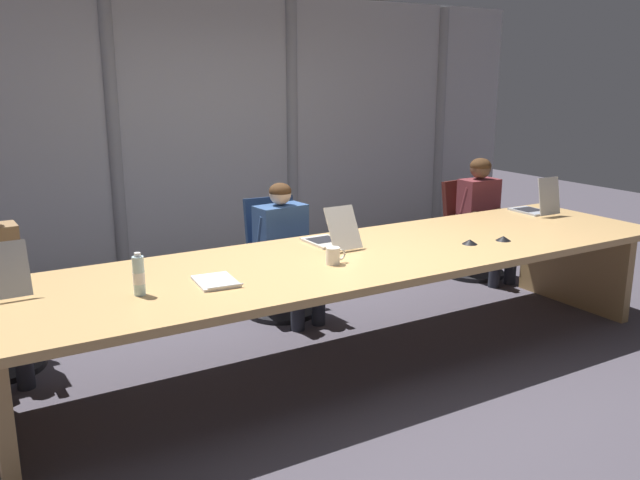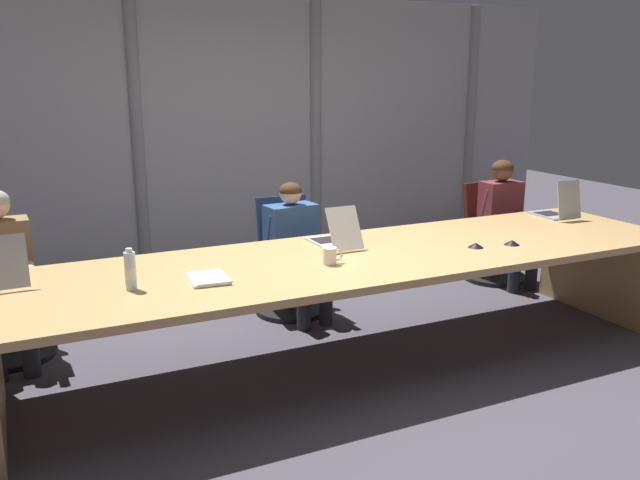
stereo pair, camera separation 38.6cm
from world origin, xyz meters
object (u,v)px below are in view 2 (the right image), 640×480
Objects in this scene: office_chair_left_end at (6,308)px; conference_mic_middle at (512,242)px; spiral_notepad at (208,279)px; laptop_center at (556,210)px; office_chair_left_mid at (289,270)px; water_bottle_primary at (130,271)px; laptop_left_mid at (334,237)px; person_left_mid at (296,243)px; laptop_left_end at (6,273)px; office_chair_center at (492,243)px; person_left_end at (2,268)px; conference_mic_left_side at (476,245)px; coffee_mug_near at (330,256)px; person_center at (506,214)px.

office_chair_left_end is 3.60m from conference_mic_middle.
laptop_center is at bearing 13.19° from spiral_notepad.
laptop_center is 2.32m from office_chair_left_mid.
laptop_left_mid is at bearing 15.29° from water_bottle_primary.
conference_mic_middle is (1.16, -1.20, 0.15)m from person_left_mid.
laptop_left_end reaches higher than conference_mic_middle.
laptop_left_mid is at bearing 93.64° from laptop_center.
conference_mic_middle is at bearing -42.66° from office_chair_center.
office_chair_center is 4.29m from person_left_end.
laptop_center is 1.36m from conference_mic_left_side.
spiral_notepad is at bearing -75.43° from office_chair_center.
coffee_mug_near is 1.40m from conference_mic_middle.
person_left_mid is (-2.13, 0.63, -0.20)m from laptop_center.
person_left_end is (-2.14, 0.67, -0.13)m from laptop_left_mid.
person_center reaches higher than office_chair_center.
laptop_left_mid reaches higher than water_bottle_primary.
person_left_mid is 9.99× the size of conference_mic_middle.
conference_mic_middle is at bearing 65.52° from office_chair_left_end.
laptop_left_mid reaches higher than office_chair_center.
laptop_left_end reaches higher than coffee_mug_near.
office_chair_center is at bearing 54.07° from conference_mic_middle.
conference_mic_middle is at bearing 43.85° from office_chair_left_mid.
person_left_end is 1.55m from spiral_notepad.
laptop_center is 2.93× the size of coffee_mug_near.
laptop_center reaches higher than laptop_left_mid.
spiral_notepad is (-3.17, -1.08, 0.10)m from person_center.
spiral_notepad is (-1.03, -1.24, 0.41)m from office_chair_left_mid.
water_bottle_primary reaches higher than spiral_notepad.
person_left_end is at bearing 0.81° from office_chair_left_end.
coffee_mug_near is (-0.23, -1.09, 0.19)m from person_left_mid.
laptop_left_end is at bearing 145.40° from water_bottle_primary.
office_chair_center is 8.37× the size of conference_mic_middle.
laptop_left_end is at bearing 92.73° from laptop_center.
person_center is at bearing 89.19° from office_chair_left_mid.
office_chair_left_mid is at bearing -70.20° from laptop_left_end.
office_chair_left_mid is (2.15, 0.00, 0.00)m from office_chair_left_end.
person_center is 3.59× the size of spiral_notepad.
person_left_mid is at bearing -0.99° from laptop_left_mid.
office_chair_left_mid is 8.58× the size of conference_mic_left_side.
laptop_left_end reaches higher than water_bottle_primary.
conference_mic_left_side is 1.91m from spiral_notepad.
office_chair_left_mid is at bearing 123.75° from conference_mic_left_side.
laptop_left_mid is at bearing 155.26° from conference_mic_middle.
laptop_left_mid is 0.44× the size of person_left_mid.
laptop_center is 0.34× the size of person_left_end.
conference_mic_left_side is (-1.26, -1.31, 0.43)m from office_chair_center.
coffee_mug_near is at bearing 103.66° from laptop_center.
coffee_mug_near is 1.11m from conference_mic_left_side.
person_left_end reaches higher than office_chair_center.
person_left_mid is 1.50m from spiral_notepad.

